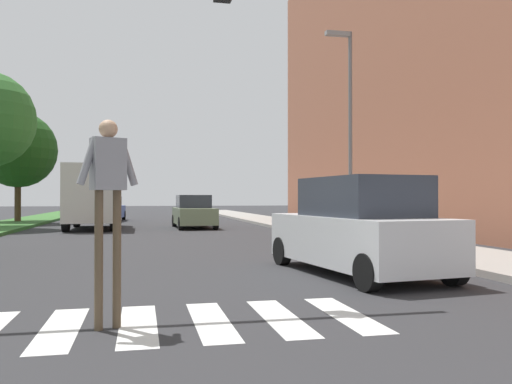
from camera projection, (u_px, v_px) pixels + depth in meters
ground_plane at (149, 226)px, 28.48m from camera, size 140.00×140.00×0.00m
crosswalk at (175, 323)px, 6.52m from camera, size 4.95×2.20×0.01m
tree_distant at (18, 150)px, 31.24m from camera, size 4.52×4.52×6.53m
apartment_block_right at (503, 51)px, 24.15m from camera, size 10.65×35.25×16.69m
sidewalk_right at (293, 225)px, 28.14m from camera, size 3.00×64.00×0.15m
street_lamp_right at (348, 115)px, 19.18m from camera, size 1.02×0.24×7.50m
pedestrian_performer at (108, 189)px, 6.23m from camera, size 0.72×0.37×2.49m
suv_crossing at (358, 229)px, 10.64m from camera, size 2.50×4.81×1.97m
sedan_midblock at (194, 213)px, 26.76m from camera, size 2.03×4.21×1.69m
sedan_distant at (108, 209)px, 34.81m from camera, size 2.17×4.61×1.64m
truck_box_delivery at (94, 196)px, 25.92m from camera, size 2.40×6.20×3.10m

